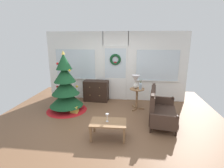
{
  "coord_description": "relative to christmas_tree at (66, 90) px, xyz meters",
  "views": [
    {
      "loc": [
        0.63,
        -4.36,
        2.3
      ],
      "look_at": [
        0.05,
        0.55,
        1.0
      ],
      "focal_mm": 27.91,
      "sensor_mm": 36.0,
      "label": 1
    }
  ],
  "objects": [
    {
      "name": "back_wall_with_door",
      "position": [
        1.48,
        1.3,
        0.58
      ],
      "size": [
        5.2,
        0.19,
        2.55
      ],
      "color": "white",
      "rests_on": "ground"
    },
    {
      "name": "ground_plane",
      "position": [
        1.48,
        -0.78,
        -0.71
      ],
      "size": [
        6.76,
        6.76,
        0.0
      ],
      "primitive_type": "plane",
      "color": "brown"
    },
    {
      "name": "wine_glass",
      "position": [
        1.56,
        -1.43,
        -0.16
      ],
      "size": [
        0.08,
        0.08,
        0.2
      ],
      "color": "silver",
      "rests_on": "coffee_table"
    },
    {
      "name": "coffee_table",
      "position": [
        1.59,
        -1.46,
        -0.36
      ],
      "size": [
        0.86,
        0.55,
        0.4
      ],
      "color": "#8E6642",
      "rests_on": "ground"
    },
    {
      "name": "flower_vase",
      "position": [
        2.39,
        0.32,
        0.12
      ],
      "size": [
        0.11,
        0.1,
        0.35
      ],
      "color": "#99ADBC",
      "rests_on": "side_table"
    },
    {
      "name": "christmas_tree",
      "position": [
        0.0,
        0.0,
        0.0
      ],
      "size": [
        1.31,
        1.31,
        1.95
      ],
      "color": "#4C331E",
      "rests_on": "ground"
    },
    {
      "name": "gift_box",
      "position": [
        0.33,
        -0.2,
        -0.59
      ],
      "size": [
        0.23,
        0.21,
        0.23
      ],
      "primitive_type": "cube",
      "color": "#D8C64C",
      "rests_on": "ground"
    },
    {
      "name": "settee_sofa",
      "position": [
        2.89,
        -0.49,
        -0.33
      ],
      "size": [
        0.89,
        1.55,
        0.96
      ],
      "color": "black",
      "rests_on": "ground"
    },
    {
      "name": "table_lamp",
      "position": [
        2.23,
        0.42,
        0.29
      ],
      "size": [
        0.28,
        0.28,
        0.44
      ],
      "color": "silver",
      "rests_on": "side_table"
    },
    {
      "name": "dresser_cabinet",
      "position": [
        0.78,
        1.01,
        -0.32
      ],
      "size": [
        0.92,
        0.48,
        0.78
      ],
      "color": "black",
      "rests_on": "ground"
    },
    {
      "name": "side_table",
      "position": [
        2.29,
        0.38,
        -0.2
      ],
      "size": [
        0.5,
        0.48,
        0.71
      ],
      "color": "#8E6642",
      "rests_on": "ground"
    }
  ]
}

